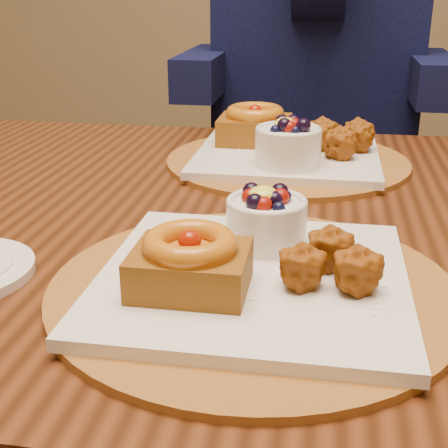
{
  "coord_description": "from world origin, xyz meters",
  "views": [
    {
      "loc": [
        0.16,
        -0.71,
        1.03
      ],
      "look_at": [
        0.07,
        -0.14,
        0.8
      ],
      "focal_mm": 50.0,
      "sensor_mm": 36.0,
      "label": 1
    }
  ],
  "objects_px": {
    "dining_table": "(273,267)",
    "place_setting_far": "(285,147)",
    "diner": "(320,4)",
    "place_setting_near": "(251,268)",
    "chair_far": "(293,215)"
  },
  "relations": [
    {
      "from": "dining_table",
      "to": "chair_far",
      "type": "relative_size",
      "value": 1.94
    },
    {
      "from": "place_setting_far",
      "to": "chair_far",
      "type": "xyz_separation_m",
      "value": [
        -0.01,
        0.57,
        -0.33
      ]
    },
    {
      "from": "place_setting_near",
      "to": "diner",
      "type": "height_order",
      "value": "diner"
    },
    {
      "from": "place_setting_near",
      "to": "place_setting_far",
      "type": "bearing_deg",
      "value": 90.16
    },
    {
      "from": "chair_far",
      "to": "diner",
      "type": "xyz_separation_m",
      "value": [
        0.04,
        -0.05,
        0.52
      ]
    },
    {
      "from": "dining_table",
      "to": "diner",
      "type": "distance_m",
      "value": 0.8
    },
    {
      "from": "chair_far",
      "to": "diner",
      "type": "relative_size",
      "value": 0.9
    },
    {
      "from": "place_setting_near",
      "to": "diner",
      "type": "bearing_deg",
      "value": 88.26
    },
    {
      "from": "dining_table",
      "to": "place_setting_far",
      "type": "bearing_deg",
      "value": 90.88
    },
    {
      "from": "place_setting_far",
      "to": "diner",
      "type": "height_order",
      "value": "diner"
    },
    {
      "from": "dining_table",
      "to": "diner",
      "type": "xyz_separation_m",
      "value": [
        0.03,
        0.74,
        0.3
      ]
    },
    {
      "from": "dining_table",
      "to": "place_setting_near",
      "type": "relative_size",
      "value": 4.21
    },
    {
      "from": "place_setting_far",
      "to": "diner",
      "type": "xyz_separation_m",
      "value": [
        0.03,
        0.52,
        0.19
      ]
    },
    {
      "from": "place_setting_far",
      "to": "place_setting_near",
      "type": "bearing_deg",
      "value": -89.84
    },
    {
      "from": "dining_table",
      "to": "diner",
      "type": "bearing_deg",
      "value": 87.92
    }
  ]
}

